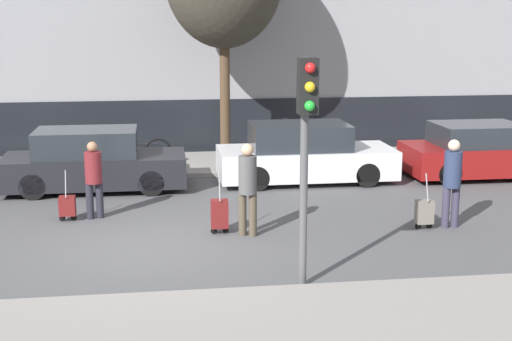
% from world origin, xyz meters
% --- Properties ---
extents(ground_plane, '(80.00, 80.00, 0.00)m').
position_xyz_m(ground_plane, '(0.00, 0.00, 0.00)').
color(ground_plane, '#4C4C4F').
extents(sidewalk_near, '(28.00, 2.50, 0.12)m').
position_xyz_m(sidewalk_near, '(0.00, -3.75, 0.06)').
color(sidewalk_near, gray).
rests_on(sidewalk_near, ground_plane).
extents(sidewalk_far, '(28.00, 3.00, 0.12)m').
position_xyz_m(sidewalk_far, '(0.00, 7.00, 0.06)').
color(sidewalk_far, gray).
rests_on(sidewalk_far, ground_plane).
extents(building_facade, '(28.00, 3.07, 9.13)m').
position_xyz_m(building_facade, '(0.00, 10.70, 4.55)').
color(building_facade, gray).
rests_on(building_facade, ground_plane).
extents(parked_car_1, '(4.27, 1.73, 1.46)m').
position_xyz_m(parked_car_1, '(-1.39, 4.54, 0.68)').
color(parked_car_1, black).
rests_on(parked_car_1, ground_plane).
extents(parked_car_2, '(4.36, 1.81, 1.47)m').
position_xyz_m(parked_car_2, '(3.76, 4.73, 0.68)').
color(parked_car_2, silver).
rests_on(parked_car_2, ground_plane).
extents(parked_car_3, '(3.93, 1.86, 1.38)m').
position_xyz_m(parked_car_3, '(8.38, 4.65, 0.65)').
color(parked_car_3, maroon).
rests_on(parked_car_3, ground_plane).
extents(pedestrian_left, '(0.34, 0.34, 1.60)m').
position_xyz_m(pedestrian_left, '(-1.15, 2.01, 0.90)').
color(pedestrian_left, '#23232D').
rests_on(pedestrian_left, ground_plane).
extents(trolley_left, '(0.34, 0.29, 1.05)m').
position_xyz_m(trolley_left, '(-1.68, 1.89, 0.31)').
color(trolley_left, maroon).
rests_on(trolley_left, ground_plane).
extents(pedestrian_center, '(0.34, 0.34, 1.76)m').
position_xyz_m(pedestrian_center, '(1.80, 0.41, 1.01)').
color(pedestrian_center, '#4C4233').
rests_on(pedestrian_center, ground_plane).
extents(trolley_center, '(0.34, 0.29, 1.20)m').
position_xyz_m(trolley_center, '(1.29, 0.60, 0.39)').
color(trolley_center, maroon).
rests_on(trolley_center, ground_plane).
extents(pedestrian_right, '(0.35, 0.34, 1.75)m').
position_xyz_m(pedestrian_right, '(5.80, 0.41, 0.99)').
color(pedestrian_right, '#383347').
rests_on(pedestrian_right, ground_plane).
extents(trolley_right, '(0.34, 0.29, 1.11)m').
position_xyz_m(trolley_right, '(5.25, 0.36, 0.34)').
color(trolley_right, slate).
rests_on(trolley_right, ground_plane).
extents(traffic_light, '(0.28, 0.47, 3.48)m').
position_xyz_m(traffic_light, '(2.31, -2.36, 2.49)').
color(traffic_light, '#515154').
rests_on(traffic_light, ground_plane).
extents(parked_bicycle, '(1.77, 0.06, 0.96)m').
position_xyz_m(parked_bicycle, '(-0.37, 6.81, 0.49)').
color(parked_bicycle, black).
rests_on(parked_bicycle, sidewalk_far).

